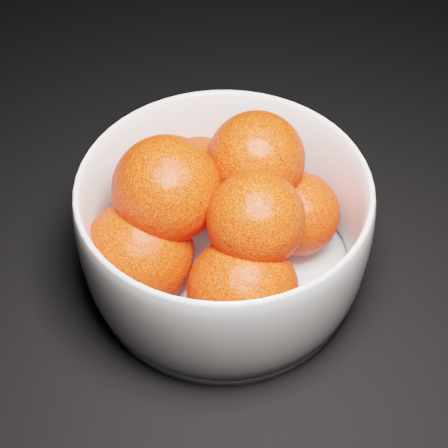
% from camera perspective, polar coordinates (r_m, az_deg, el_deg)
% --- Properties ---
extents(ground, '(3.00, 3.00, 0.00)m').
position_cam_1_polar(ground, '(0.79, -2.78, 12.87)').
color(ground, black).
rests_on(ground, ground).
extents(bowl, '(0.24, 0.24, 0.12)m').
position_cam_1_polar(bowl, '(0.53, 0.00, -0.43)').
color(bowl, silver).
rests_on(bowl, ground).
extents(orange_pile, '(0.19, 0.19, 0.14)m').
position_cam_1_polar(orange_pile, '(0.52, -0.92, 0.50)').
color(orange_pile, red).
rests_on(orange_pile, bowl).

